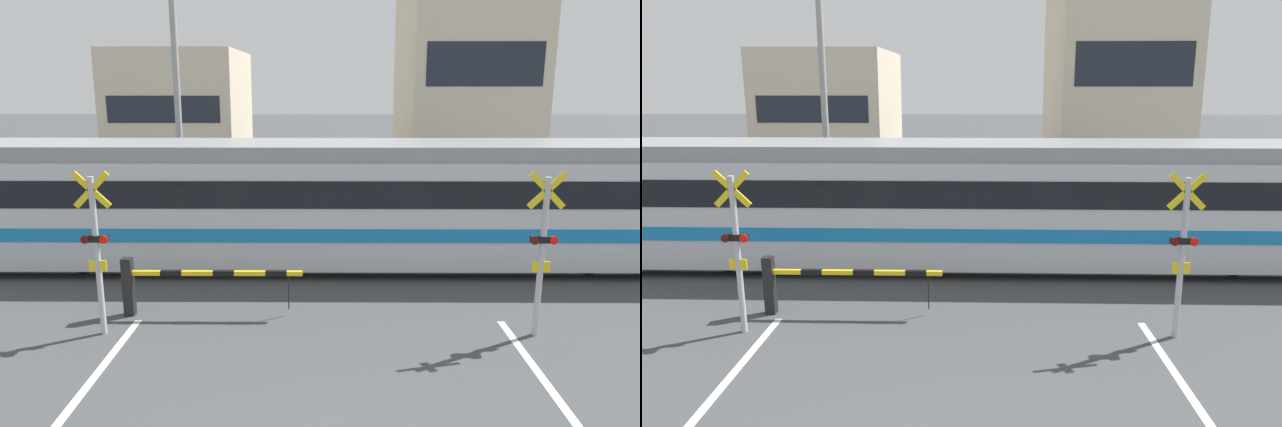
% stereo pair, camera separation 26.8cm
% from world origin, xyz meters
% --- Properties ---
extents(rail_track_near, '(50.00, 0.10, 0.08)m').
position_xyz_m(rail_track_near, '(0.00, 9.17, 0.04)').
color(rail_track_near, '#6B6051').
rests_on(rail_track_near, ground_plane).
extents(rail_track_far, '(50.00, 0.10, 0.08)m').
position_xyz_m(rail_track_far, '(0.00, 10.61, 0.04)').
color(rail_track_far, '#6B6051').
rests_on(rail_track_far, ground_plane).
extents(commuter_train, '(19.98, 2.68, 3.15)m').
position_xyz_m(commuter_train, '(0.37, 9.89, 1.69)').
color(commuter_train, silver).
rests_on(commuter_train, ground_plane).
extents(crossing_barrier_near, '(3.59, 0.20, 1.19)m').
position_xyz_m(crossing_barrier_near, '(-2.97, 6.61, 0.73)').
color(crossing_barrier_near, black).
rests_on(crossing_barrier_near, ground_plane).
extents(crossing_barrier_far, '(3.59, 0.20, 1.19)m').
position_xyz_m(crossing_barrier_far, '(2.97, 12.54, 0.73)').
color(crossing_barrier_far, black).
rests_on(crossing_barrier_far, ground_plane).
extents(crossing_signal_left, '(0.68, 0.15, 3.08)m').
position_xyz_m(crossing_signal_left, '(-4.02, 5.71, 1.70)').
color(crossing_signal_left, '#B2B2B7').
rests_on(crossing_signal_left, ground_plane).
extents(crossing_signal_right, '(0.68, 0.15, 3.08)m').
position_xyz_m(crossing_signal_right, '(4.02, 5.71, 1.70)').
color(crossing_signal_right, '#B2B2B7').
rests_on(crossing_signal_right, ground_plane).
extents(pedestrian, '(0.38, 0.22, 1.71)m').
position_xyz_m(pedestrian, '(-1.62, 14.53, 0.99)').
color(pedestrian, '#33384C').
rests_on(pedestrian, ground_plane).
extents(building_left_of_street, '(6.17, 7.85, 6.15)m').
position_xyz_m(building_left_of_street, '(-7.26, 26.12, 3.07)').
color(building_left_of_street, beige).
rests_on(building_left_of_street, ground_plane).
extents(building_right_of_street, '(6.28, 7.85, 9.79)m').
position_xyz_m(building_right_of_street, '(7.31, 26.12, 4.89)').
color(building_right_of_street, beige).
rests_on(building_right_of_street, ground_plane).
extents(utility_pole_streetside, '(0.22, 0.22, 8.85)m').
position_xyz_m(utility_pole_streetside, '(-4.77, 15.04, 4.42)').
color(utility_pole_streetside, gray).
rests_on(utility_pole_streetside, ground_plane).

